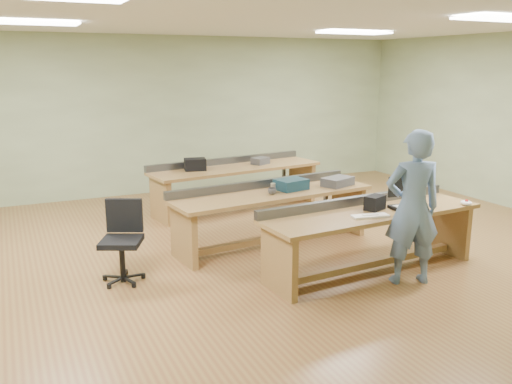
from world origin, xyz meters
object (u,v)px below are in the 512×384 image
Objects in this scene: person at (412,208)px; task_chair at (123,252)px; workbench_front at (371,226)px; parts_bin_teal at (291,184)px; workbench_back at (236,177)px; drinks_can at (273,188)px; mug at (272,191)px; laptop_base at (405,208)px; parts_bin_grey at (338,182)px; workbench_mid at (272,206)px; camera_bag at (375,203)px.

person is 3.33m from task_chair.
workbench_front is 6.90× the size of parts_bin_teal.
parts_bin_teal is at bearing -97.29° from workbench_back.
drinks_can is at bearing -106.27° from workbench_back.
drinks_can is (0.06, 0.09, 0.02)m from mug.
parts_bin_grey is at bearing 95.35° from laptop_base.
laptop_base is at bearing -18.09° from workbench_front.
workbench_mid is 7.09× the size of parts_bin_teal.
parts_bin_grey reaches higher than workbench_mid.
camera_bag is 0.27× the size of task_chair.
parts_bin_teal is (-0.51, 1.89, -0.06)m from person.
workbench_mid is 1.83m from laptop_base.
camera_bag is at bearing -104.50° from parts_bin_grey.
parts_bin_grey reaches higher than laptop_base.
drinks_can is (-0.83, 1.82, -0.07)m from person.
workbench_front is 1.42m from parts_bin_grey.
parts_bin_grey reaches higher than workbench_back.
workbench_front is 0.62m from person.
laptop_base is (0.41, -0.10, 0.21)m from workbench_front.
workbench_mid is at bearing 78.75° from drinks_can.
laptop_base is 1.27× the size of camera_bag.
parts_bin_teal is at bearing 82.85° from camera_bag.
person is at bearing -98.86° from camera_bag.
camera_bag is (0.07, 0.03, 0.28)m from workbench_front.
laptop_base is at bearing -42.81° from camera_bag.
person reaches higher than mug.
drinks_can is at bearing -179.87° from parts_bin_grey.
camera_bag reaches higher than workbench_back.
laptop_base is at bearing -85.59° from workbench_back.
task_chair is 8.41× the size of mug.
parts_bin_grey is 4.03× the size of mug.
parts_bin_grey is (3.17, 0.39, 0.47)m from task_chair.
camera_bag is at bearing -90.95° from workbench_back.
drinks_can is at bearing 56.70° from mug.
parts_bin_teal is 0.33m from drinks_can.
workbench_front is 3.07× the size of task_chair.
parts_bin_teal is 3.74× the size of mug.
parts_bin_grey is (0.41, 1.34, 0.26)m from workbench_front.
laptop_base is at bearing 6.74° from task_chair.
workbench_back is 3.90m from person.
workbench_back is 2.06m from drinks_can.
camera_bag reaches higher than workbench_front.
workbench_back is 23.65× the size of drinks_can.
mug is at bearing -157.52° from parts_bin_teal.
mug is at bearing -107.41° from workbench_back.
parts_bin_teal reaches higher than workbench_front.
task_chair is at bearing 157.01° from workbench_front.
workbench_back is 3.37m from camera_bag.
task_chair is at bearing 139.40° from camera_bag.
laptop_base is 3.37m from task_chair.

